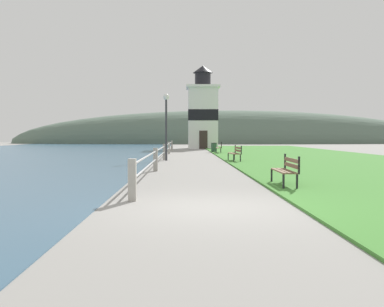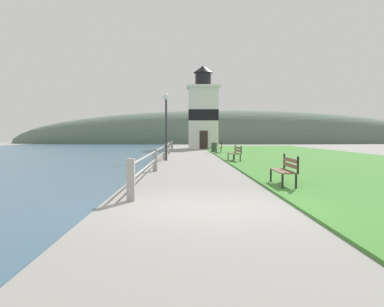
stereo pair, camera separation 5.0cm
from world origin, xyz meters
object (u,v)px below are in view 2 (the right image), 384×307
object	(u,v)px
lamp_post	(166,115)
trash_bin	(214,148)
park_bench_midway	(236,152)
park_bench_near	(286,169)
lighthouse	(203,113)
park_bench_far	(220,147)

from	to	relation	value
lamp_post	trash_bin	bearing A→B (deg)	72.80
park_bench_midway	park_bench_near	bearing A→B (deg)	86.72
park_bench_near	trash_bin	world-z (taller)	park_bench_near
lighthouse	park_bench_far	bearing A→B (deg)	-86.38
park_bench_midway	lighthouse	size ratio (longest dim) A/B	0.21
park_bench_midway	park_bench_far	world-z (taller)	same
park_bench_near	trash_bin	bearing A→B (deg)	-88.09
park_bench_midway	lamp_post	distance (m)	4.70
park_bench_near	lamp_post	size ratio (longest dim) A/B	0.45
park_bench_near	park_bench_far	size ratio (longest dim) A/B	0.93
trash_bin	lamp_post	distance (m)	12.67
park_bench_near	park_bench_midway	xyz separation A→B (m)	(-0.06, 11.86, 0.00)
park_bench_near	park_bench_far	world-z (taller)	same
park_bench_far	lamp_post	distance (m)	10.80
park_bench_midway	lighthouse	bearing A→B (deg)	-91.60
park_bench_far	park_bench_near	bearing A→B (deg)	94.59
lighthouse	lamp_post	world-z (taller)	lighthouse
park_bench_far	lighthouse	xyz separation A→B (m)	(-0.82, 13.03, 3.45)
lighthouse	park_bench_midway	bearing A→B (deg)	-88.03
park_bench_near	park_bench_midway	world-z (taller)	same
park_bench_midway	trash_bin	size ratio (longest dim) A/B	2.28
park_bench_near	trash_bin	xyz separation A→B (m)	(-0.38, 24.86, -0.11)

